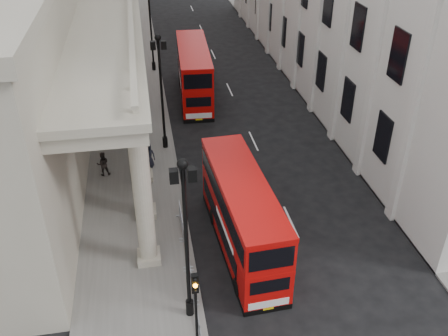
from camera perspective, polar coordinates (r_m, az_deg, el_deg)
The scene contains 13 objects.
sidewalk_west at distance 45.79m, azimuth -10.62°, elevation 8.13°, with size 6.00×140.00×0.12m, color slate.
sidewalk_east at distance 48.26m, azimuth 9.56°, elevation 9.48°, with size 3.00×140.00×0.12m, color slate.
kerb at distance 45.80m, azimuth -6.90°, elevation 8.47°, with size 0.20×140.00×0.14m, color slate.
lamp_post_south at distance 20.79m, azimuth -4.37°, elevation -7.36°, with size 1.05×0.44×8.32m.
lamp_post_mid at distance 34.70m, azimuth -7.20°, elevation 9.34°, with size 1.05×0.44×8.32m.
lamp_post_north at distance 49.87m, azimuth -8.41°, elevation 16.21°, with size 1.05×0.44×8.32m.
traffic_light at distance 20.54m, azimuth -3.26°, elevation -14.77°, with size 0.28×0.33×4.30m.
crowd_barriers at distance 22.53m, azimuth -2.75°, elevation -18.55°, with size 0.50×18.75×1.10m.
bus_near at distance 26.26m, azimuth 2.09°, elevation -5.20°, with size 2.93×9.95×4.24m.
bus_far at distance 44.08m, azimuth -3.46°, elevation 10.91°, with size 3.07×10.57×4.51m.
pedestrian_a at distance 34.49m, azimuth -9.53°, elevation 1.67°, with size 0.61×0.40×1.67m, color black.
pedestrian_b at distance 33.78m, azimuth -13.67°, elevation 0.47°, with size 0.81×0.63×1.68m, color #282220.
pedestrian_c at distance 34.05m, azimuth -8.62°, elevation 1.46°, with size 0.89×0.58×1.81m, color black.
Camera 1 is at (-1.78, -12.12, 17.98)m, focal length 40.00 mm.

